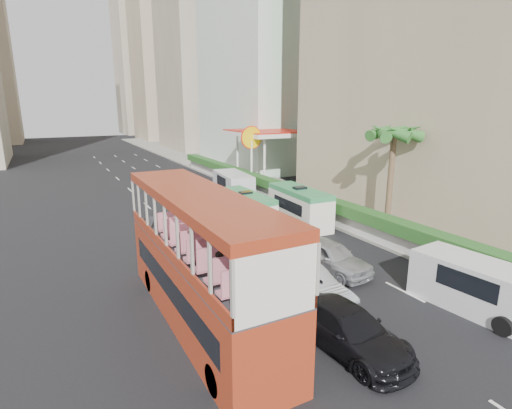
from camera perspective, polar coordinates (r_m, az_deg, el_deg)
ground_plane at (r=18.85m, az=10.02°, el=-11.60°), size 200.00×200.00×0.00m
double_decker_bus at (r=15.10m, az=-7.97°, el=-7.73°), size 2.50×11.00×5.06m
car_silver_lane_a at (r=17.44m, az=6.69°, el=-13.71°), size 2.21×5.10×1.63m
car_silver_lane_b at (r=20.60m, az=10.38°, el=-9.32°), size 2.48×4.83×1.57m
car_black at (r=14.89m, az=12.67°, el=-19.30°), size 2.46×5.21×1.47m
van_asset at (r=29.73m, az=-3.16°, el=-1.73°), size 2.89×5.08×1.34m
minibus_near at (r=26.69m, az=-1.47°, el=-0.91°), size 1.88×5.40×2.38m
minibus_far at (r=27.64m, az=6.20°, el=-0.31°), size 2.22×5.78×2.52m
panel_van_near at (r=18.60m, az=29.19°, el=-10.22°), size 2.49×5.24×2.03m
panel_van_far at (r=35.70m, az=-3.29°, el=2.77°), size 2.75×5.65×2.18m
sidewalk at (r=43.74m, az=-0.88°, el=3.57°), size 6.00×120.00×0.18m
kerb_wall at (r=32.90m, az=3.59°, el=1.05°), size 0.30×44.00×1.00m
hedge at (r=32.71m, az=3.62°, el=2.50°), size 1.10×44.00×0.70m
palm_tree at (r=25.72m, az=18.60°, el=2.78°), size 0.36×0.36×6.40m
shell_station at (r=42.06m, az=1.59°, el=6.81°), size 6.50×8.00×5.50m
tower_mid at (r=78.62m, az=-6.80°, el=26.46°), size 16.00×16.00×50.00m
tower_far_a at (r=100.13m, az=-12.77°, el=21.80°), size 14.00×14.00×44.00m
tower_far_b at (r=121.03m, az=-15.72°, el=19.29°), size 14.00×14.00×40.00m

